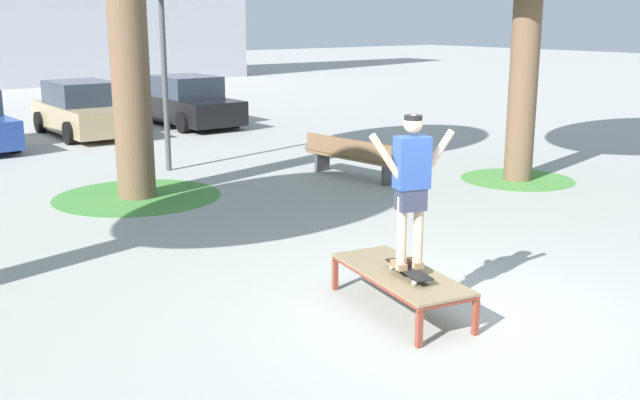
{
  "coord_description": "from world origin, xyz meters",
  "views": [
    {
      "loc": [
        -5.86,
        -5.47,
        3.24
      ],
      "look_at": [
        -0.3,
        1.91,
        1.0
      ],
      "focal_mm": 42.48,
      "sensor_mm": 36.0,
      "label": 1
    }
  ],
  "objects_px": {
    "car_tan": "(83,111)",
    "skate_box": "(400,276)",
    "park_bench": "(353,157)",
    "car_black": "(188,103)",
    "skater": "(411,181)",
    "skateboard": "(409,270)"
  },
  "relations": [
    {
      "from": "car_tan",
      "to": "park_bench",
      "type": "height_order",
      "value": "car_tan"
    },
    {
      "from": "car_tan",
      "to": "car_black",
      "type": "xyz_separation_m",
      "value": [
        3.26,
        0.04,
        0.0
      ]
    },
    {
      "from": "skateboard",
      "to": "park_bench",
      "type": "distance_m",
      "value": 7.42
    },
    {
      "from": "skate_box",
      "to": "car_black",
      "type": "xyz_separation_m",
      "value": [
        5.13,
        15.01,
        0.28
      ]
    },
    {
      "from": "park_bench",
      "to": "car_tan",
      "type": "bearing_deg",
      "value": 104.38
    },
    {
      "from": "skate_box",
      "to": "car_tan",
      "type": "relative_size",
      "value": 0.47
    },
    {
      "from": "skater",
      "to": "park_bench",
      "type": "bearing_deg",
      "value": 55.36
    },
    {
      "from": "skater",
      "to": "park_bench",
      "type": "xyz_separation_m",
      "value": [
        4.21,
        6.1,
        -1.08
      ]
    },
    {
      "from": "skate_box",
      "to": "car_tan",
      "type": "height_order",
      "value": "car_tan"
    },
    {
      "from": "park_bench",
      "to": "skate_box",
      "type": "bearing_deg",
      "value": -125.17
    },
    {
      "from": "skater",
      "to": "car_tan",
      "type": "height_order",
      "value": "skater"
    },
    {
      "from": "skater",
      "to": "park_bench",
      "type": "relative_size",
      "value": 0.7
    },
    {
      "from": "skate_box",
      "to": "car_black",
      "type": "distance_m",
      "value": 15.87
    },
    {
      "from": "car_black",
      "to": "park_bench",
      "type": "bearing_deg",
      "value": -95.94
    },
    {
      "from": "car_black",
      "to": "park_bench",
      "type": "distance_m",
      "value": 9.13
    },
    {
      "from": "skate_box",
      "to": "skateboard",
      "type": "xyz_separation_m",
      "value": [
        -0.03,
        -0.16,
        0.12
      ]
    },
    {
      "from": "car_tan",
      "to": "skate_box",
      "type": "bearing_deg",
      "value": -97.11
    },
    {
      "from": "skater",
      "to": "park_bench",
      "type": "distance_m",
      "value": 7.49
    },
    {
      "from": "skateboard",
      "to": "skater",
      "type": "bearing_deg",
      "value": 72.92
    },
    {
      "from": "car_tan",
      "to": "park_bench",
      "type": "bearing_deg",
      "value": -75.62
    },
    {
      "from": "skater",
      "to": "car_tan",
      "type": "xyz_separation_m",
      "value": [
        1.9,
        15.14,
        -0.84
      ]
    },
    {
      "from": "skate_box",
      "to": "car_tan",
      "type": "bearing_deg",
      "value": 82.89
    }
  ]
}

